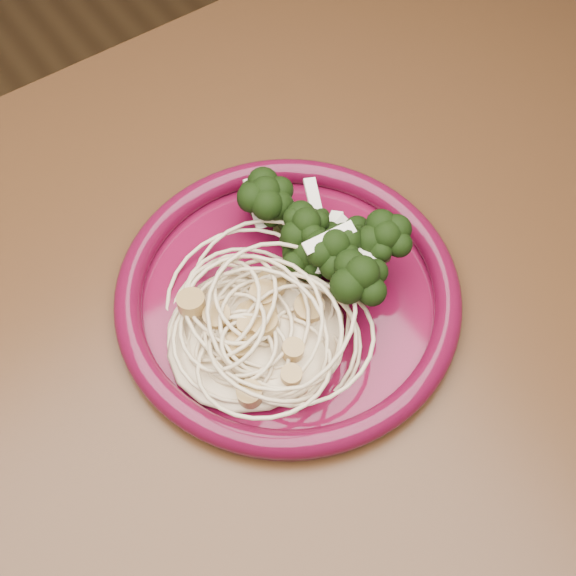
% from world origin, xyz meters
% --- Properties ---
extents(dining_table, '(1.20, 0.80, 0.75)m').
position_xyz_m(dining_table, '(0.00, 0.00, 0.65)').
color(dining_table, '#472814').
rests_on(dining_table, ground).
extents(dinner_plate, '(0.36, 0.36, 0.02)m').
position_xyz_m(dinner_plate, '(0.08, 0.05, 0.76)').
color(dinner_plate, '#540821').
rests_on(dinner_plate, dining_table).
extents(spaghetti_pile, '(0.18, 0.17, 0.03)m').
position_xyz_m(spaghetti_pile, '(0.04, 0.04, 0.77)').
color(spaghetti_pile, beige).
rests_on(spaghetti_pile, dinner_plate).
extents(scallop_cluster, '(0.15, 0.15, 0.04)m').
position_xyz_m(scallop_cluster, '(0.04, 0.04, 0.81)').
color(scallop_cluster, tan).
rests_on(scallop_cluster, spaghetti_pile).
extents(broccoli_pile, '(0.14, 0.16, 0.05)m').
position_xyz_m(broccoli_pile, '(0.13, 0.08, 0.78)').
color(broccoli_pile, black).
rests_on(broccoli_pile, dinner_plate).
extents(onion_garnish, '(0.09, 0.11, 0.05)m').
position_xyz_m(onion_garnish, '(0.13, 0.08, 0.81)').
color(onion_garnish, '#EAE2C4').
rests_on(onion_garnish, broccoli_pile).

